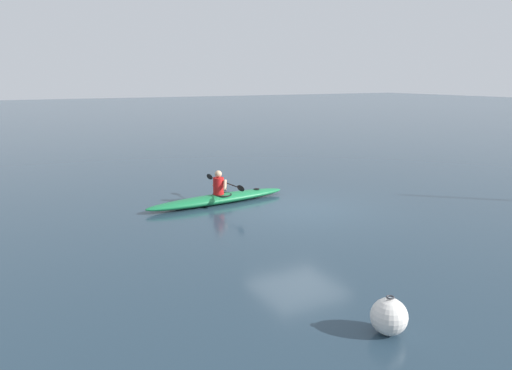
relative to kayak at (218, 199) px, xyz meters
name	(u,v)px	position (x,y,z in m)	size (l,w,h in m)	color
ground_plane	(299,209)	(-1.80, 1.67, -0.14)	(160.00, 160.00, 0.00)	#233847
kayak	(218,199)	(0.00, 0.00, 0.00)	(4.60, 1.01, 0.28)	#19723F
kayaker	(219,184)	(-0.04, 0.00, 0.45)	(0.47, 2.32, 0.73)	red
mooring_buoy_white_far	(389,316)	(0.84, 8.02, 0.13)	(0.55, 0.55, 0.59)	silver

